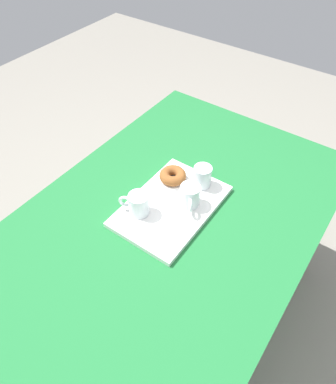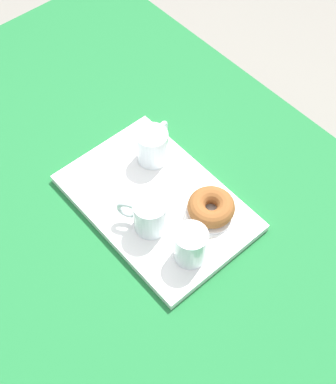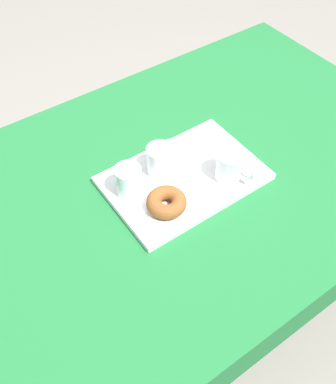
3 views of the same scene
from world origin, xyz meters
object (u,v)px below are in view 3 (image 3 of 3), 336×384
at_px(dining_table, 190,189).
at_px(tea_mug_right, 230,167).
at_px(donut_plate_left, 167,208).
at_px(sugar_donut_left, 167,202).
at_px(serving_tray, 184,178).
at_px(water_glass_near, 129,182).
at_px(tea_mug_left, 160,160).

distance_m(dining_table, tea_mug_right, 0.19).
bearing_deg(tea_mug_right, donut_plate_left, 178.21).
bearing_deg(sugar_donut_left, tea_mug_right, -1.79).
height_order(serving_tray, water_glass_near, water_glass_near).
relative_size(tea_mug_left, tea_mug_right, 0.94).
bearing_deg(donut_plate_left, dining_table, 30.71).
distance_m(tea_mug_right, sugar_donut_left, 0.21).
xyz_separation_m(water_glass_near, donut_plate_left, (0.05, -0.11, -0.04)).
distance_m(tea_mug_left, tea_mug_right, 0.20).
bearing_deg(tea_mug_left, donut_plate_left, -118.04).
bearing_deg(sugar_donut_left, serving_tray, 32.25).
bearing_deg(tea_mug_right, tea_mug_left, 137.68).
relative_size(dining_table, tea_mug_right, 13.60).
bearing_deg(tea_mug_right, sugar_donut_left, 178.21).
relative_size(tea_mug_left, water_glass_near, 1.18).
distance_m(dining_table, sugar_donut_left, 0.23).
bearing_deg(water_glass_near, sugar_donut_left, -65.67).
bearing_deg(tea_mug_right, water_glass_near, 156.21).
relative_size(water_glass_near, donut_plate_left, 0.79).
xyz_separation_m(tea_mug_left, water_glass_near, (-0.12, -0.02, -0.00)).
xyz_separation_m(serving_tray, tea_mug_right, (0.10, -0.08, 0.05)).
bearing_deg(donut_plate_left, tea_mug_left, 61.96).
distance_m(water_glass_near, donut_plate_left, 0.12).
xyz_separation_m(tea_mug_left, donut_plate_left, (-0.07, -0.13, -0.04)).
height_order(tea_mug_right, water_glass_near, water_glass_near).
relative_size(dining_table, donut_plate_left, 13.36).
distance_m(dining_table, serving_tray, 0.11).
relative_size(serving_tray, sugar_donut_left, 4.07).
bearing_deg(tea_mug_left, tea_mug_right, -42.32).
height_order(tea_mug_left, water_glass_near, water_glass_near).
relative_size(serving_tray, donut_plate_left, 3.85).
bearing_deg(sugar_donut_left, dining_table, 30.71).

